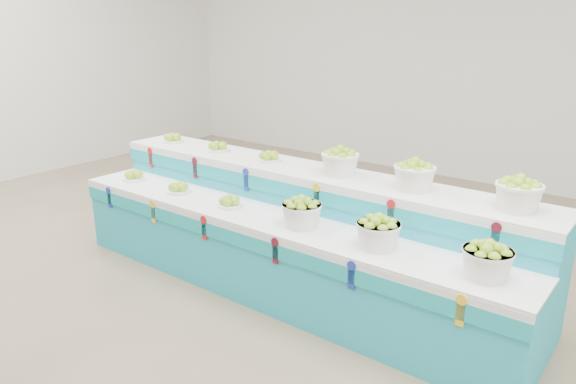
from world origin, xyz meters
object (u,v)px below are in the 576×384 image
Objects in this scene: display_stand at (288,231)px; basket_lower_left at (302,212)px; plate_upper_mid at (218,146)px; basket_upper_right at (519,194)px.

display_stand reaches higher than basket_lower_left.
plate_upper_mid is (-1.10, 0.27, 0.56)m from display_stand.
display_stand is 0.55m from basket_lower_left.
basket_upper_right is (2.89, 0.00, 0.07)m from plate_upper_mid.
plate_upper_mid reaches higher than display_stand.
display_stand is at bearing -13.65° from plate_upper_mid.
plate_upper_mid reaches higher than basket_lower_left.
basket_lower_left is 1.56m from plate_upper_mid.
plate_upper_mid is 2.89m from basket_upper_right.
plate_upper_mid is 0.72× the size of basket_upper_right.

